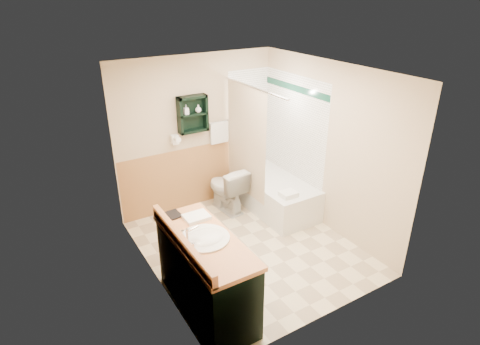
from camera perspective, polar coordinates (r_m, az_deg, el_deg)
name	(u,v)px	position (r m, az deg, el deg)	size (l,w,h in m)	color
floor	(248,247)	(5.61, 1.19, -10.55)	(3.00, 3.00, 0.00)	beige
back_wall	(197,133)	(6.26, -6.20, 5.58)	(2.60, 0.04, 2.40)	beige
left_wall	(148,193)	(4.51, -13.00, -2.88)	(0.04, 3.00, 2.40)	beige
right_wall	(328,148)	(5.78, 12.46, 3.46)	(0.04, 3.00, 2.40)	beige
ceiling	(250,69)	(4.65, 1.46, 14.55)	(2.60, 3.00, 0.04)	white
wainscot_left	(156,245)	(4.88, -11.82, -10.08)	(2.98, 2.98, 1.00)	tan
wainscot_back	(199,175)	(6.49, -5.78, -0.35)	(2.58, 2.58, 1.00)	tan
mirror_frame	(169,187)	(3.93, -10.08, -2.06)	(1.30, 1.30, 1.00)	olive
mirror_glass	(169,187)	(3.93, -10.01, -2.05)	(1.20, 1.20, 0.90)	white
tile_right	(292,142)	(6.33, 7.48, 4.30)	(1.50, 1.50, 2.10)	white
tile_back	(254,132)	(6.74, 1.95, 5.79)	(0.95, 0.95, 2.10)	white
tile_accent	(295,88)	(6.08, 7.85, 11.80)	(1.50, 1.50, 0.10)	#124131
wall_shelf	(193,114)	(6.01, -6.74, 8.25)	(0.45, 0.15, 0.55)	black
hair_dryer	(175,140)	(6.03, -9.26, 4.65)	(0.10, 0.24, 0.18)	white
towel_bar	(218,121)	(6.30, -3.09, 7.26)	(0.40, 0.06, 0.40)	silver
curtain_rod	(253,87)	(5.63, 1.87, 12.01)	(0.03, 0.03, 1.60)	silver
shower_curtain	(246,142)	(6.02, 0.85, 4.42)	(1.05, 1.05, 1.70)	beige
vanity	(206,274)	(4.45, -4.82, -14.20)	(0.59, 1.43, 0.91)	black
bathtub	(274,194)	(6.41, 4.92, -3.09)	(0.77, 1.50, 0.51)	silver
toilet	(226,189)	(6.32, -1.96, -2.34)	(0.42, 0.75, 0.73)	silver
counter_towel	(196,217)	(4.51, -6.22, -6.30)	(0.28, 0.22, 0.04)	silver
vanity_book	(167,210)	(4.54, -10.33, -5.21)	(0.15, 0.02, 0.20)	black
tub_towel	(288,194)	(5.82, 6.91, -3.06)	(0.24, 0.20, 0.07)	silver
soap_bottle_a	(186,112)	(5.95, -7.65, 8.52)	(0.06, 0.14, 0.07)	silver
soap_bottle_b	(198,109)	(6.03, -5.96, 8.93)	(0.09, 0.12, 0.09)	silver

